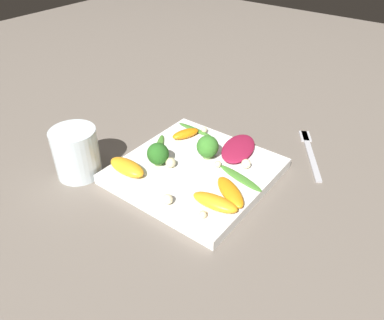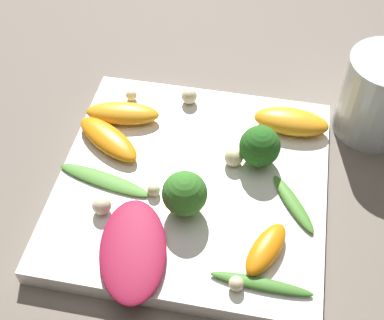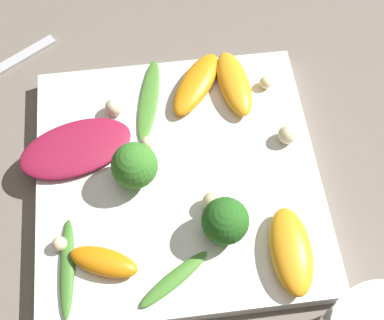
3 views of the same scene
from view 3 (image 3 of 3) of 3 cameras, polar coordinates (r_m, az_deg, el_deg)
ground_plane at (r=0.49m, az=-1.47°, el=-2.44°), size 2.40×2.40×0.00m
plate at (r=0.48m, az=-1.49°, el=-1.96°), size 0.25×0.25×0.02m
radicchio_leaf_0 at (r=0.49m, az=-12.30°, el=1.24°), size 0.11×0.08×0.01m
orange_segment_0 at (r=0.44m, az=-9.40°, el=-10.67°), size 0.06×0.04×0.02m
orange_segment_1 at (r=0.51m, az=0.43°, el=8.13°), size 0.07×0.08×0.02m
orange_segment_2 at (r=0.51m, az=4.52°, el=8.15°), size 0.04×0.08×0.02m
orange_segment_3 at (r=0.44m, az=10.53°, el=-9.50°), size 0.04×0.08×0.02m
broccoli_floret_0 at (r=0.43m, az=3.56°, el=-6.53°), size 0.04×0.04×0.04m
broccoli_floret_1 at (r=0.45m, az=-6.13°, el=-0.83°), size 0.04×0.04×0.04m
arugula_sprig_0 at (r=0.45m, az=-13.16°, el=-11.12°), size 0.01×0.08×0.01m
arugula_sprig_1 at (r=0.43m, az=-1.88°, el=-12.57°), size 0.06×0.05×0.01m
arugula_sprig_2 at (r=0.51m, az=-4.61°, el=6.41°), size 0.04×0.10×0.00m
macadamia_nut_0 at (r=0.48m, az=-4.78°, el=1.83°), size 0.01×0.01×0.01m
macadamia_nut_1 at (r=0.49m, az=10.11°, el=2.67°), size 0.02×0.02×0.02m
macadamia_nut_2 at (r=0.52m, az=7.87°, el=8.20°), size 0.01×0.01×0.01m
macadamia_nut_3 at (r=0.50m, az=-8.31°, el=5.60°), size 0.02×0.02×0.02m
macadamia_nut_4 at (r=0.45m, az=2.21°, el=-4.53°), size 0.02×0.02×0.02m
macadamia_nut_5 at (r=0.45m, az=-13.96°, el=-8.68°), size 0.01×0.01×0.01m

